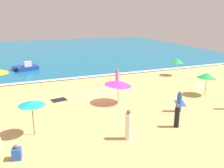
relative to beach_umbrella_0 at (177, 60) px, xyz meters
The scene contains 17 objects.
ground_plane 11.72m from the beach_umbrella_0, 163.40° to the right, with size 60.00×60.00×0.00m, color #E5B26B.
ocean_water 27.13m from the beach_umbrella_0, 114.18° to the left, with size 60.00×44.00×0.10m, color #146B93.
wave_breaker_foam 11.62m from the beach_umbrella_0, 164.88° to the left, with size 57.00×0.70×0.01m, color white.
beach_umbrella_0 is the anchor object (origin of this frame).
beach_umbrella_2 20.02m from the beach_umbrella_0, 151.56° to the right, with size 2.27×2.27×2.30m.
beach_umbrella_3 12.09m from the beach_umbrella_0, 149.33° to the right, with size 3.05×3.04×2.07m.
beach_umbrella_5 7.55m from the beach_umbrella_0, 105.25° to the right, with size 2.08×2.06×2.17m.
beachgoer_0 17.41m from the beach_umbrella_0, 135.14° to the right, with size 0.40×0.40×1.90m.
beachgoer_4 14.76m from the beach_umbrella_0, 125.65° to the right, with size 0.46×0.46×1.64m.
beachgoer_5 22.29m from the beach_umbrella_0, 147.19° to the right, with size 0.53×0.53×0.85m.
beachgoer_6 8.70m from the beach_umbrella_0, behind, with size 0.45×0.45×1.79m.
beachgoer_8 11.90m from the beach_umbrella_0, 124.77° to the right, with size 0.51×0.51×1.65m.
beach_towel_0 5.16m from the beach_umbrella_0, 93.17° to the right, with size 1.28×1.47×0.01m.
beach_towel_1 15.57m from the beach_umbrella_0, 166.33° to the right, with size 1.49×1.23×0.01m.
beach_towel_2 10.18m from the beach_umbrella_0, 123.73° to the right, with size 1.40×1.73×0.01m.
small_boat_0 19.92m from the beach_umbrella_0, 149.57° to the left, with size 3.25×1.58×0.50m.
small_boat_1 19.19m from the beach_umbrella_0, 151.53° to the left, with size 2.86×1.64×1.21m.
Camera 1 is at (-7.18, -21.20, 7.45)m, focal length 39.54 mm.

